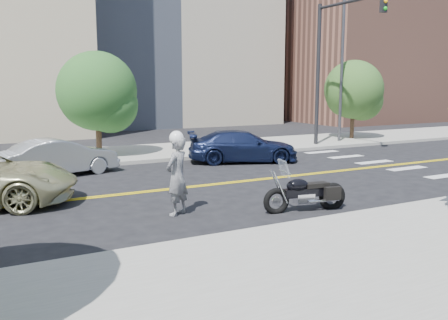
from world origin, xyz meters
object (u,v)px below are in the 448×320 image
at_px(motorcyclist, 177,173).
at_px(motorcycle, 306,185).
at_px(parked_car_blue, 243,146).
at_px(parked_car_silver, 60,157).

xyz_separation_m(motorcyclist, motorcycle, (3.03, -1.17, -0.37)).
bearing_deg(motorcyclist, motorcycle, 124.96).
bearing_deg(motorcycle, parked_car_blue, 81.21).
xyz_separation_m(motorcycle, parked_car_silver, (-4.76, 7.85, -0.01)).
height_order(motorcyclist, motorcycle, motorcyclist).
distance_m(parked_car_silver, parked_car_blue, 7.24).
relative_size(motorcyclist, parked_car_blue, 0.46).
height_order(motorcyclist, parked_car_blue, motorcyclist).
bearing_deg(parked_car_blue, parked_car_silver, 107.27).
bearing_deg(parked_car_silver, motorcycle, -163.35).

